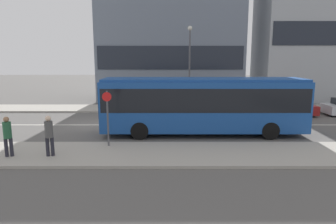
{
  "coord_description": "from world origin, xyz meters",
  "views": [
    {
      "loc": [
        4.74,
        -19.27,
        4.34
      ],
      "look_at": [
        4.69,
        -2.13,
        1.25
      ],
      "focal_mm": 32.0,
      "sensor_mm": 36.0,
      "label": 1
    }
  ],
  "objects_px": {
    "street_lamp": "(191,59)",
    "bus_stop_sign": "(108,114)",
    "pedestrian_near_stop": "(9,134)",
    "city_bus": "(204,102)",
    "parked_car_0": "(285,108)",
    "pedestrian_down_pavement": "(50,133)"
  },
  "relations": [
    {
      "from": "city_bus",
      "to": "street_lamp",
      "type": "xyz_separation_m",
      "value": [
        -0.23,
        7.71,
        2.39
      ]
    },
    {
      "from": "parked_car_0",
      "to": "bus_stop_sign",
      "type": "height_order",
      "value": "bus_stop_sign"
    },
    {
      "from": "city_bus",
      "to": "street_lamp",
      "type": "relative_size",
      "value": 1.7
    },
    {
      "from": "bus_stop_sign",
      "to": "parked_car_0",
      "type": "bearing_deg",
      "value": 35.54
    },
    {
      "from": "parked_car_0",
      "to": "street_lamp",
      "type": "xyz_separation_m",
      "value": [
        -7.09,
        2.08,
        3.63
      ]
    },
    {
      "from": "parked_car_0",
      "to": "pedestrian_down_pavement",
      "type": "bearing_deg",
      "value": -144.62
    },
    {
      "from": "parked_car_0",
      "to": "street_lamp",
      "type": "bearing_deg",
      "value": 163.66
    },
    {
      "from": "pedestrian_down_pavement",
      "to": "bus_stop_sign",
      "type": "bearing_deg",
      "value": 19.89
    },
    {
      "from": "street_lamp",
      "to": "bus_stop_sign",
      "type": "bearing_deg",
      "value": -113.96
    },
    {
      "from": "parked_car_0",
      "to": "bus_stop_sign",
      "type": "relative_size",
      "value": 1.71
    },
    {
      "from": "city_bus",
      "to": "parked_car_0",
      "type": "relative_size",
      "value": 2.49
    },
    {
      "from": "bus_stop_sign",
      "to": "pedestrian_down_pavement",
      "type": "bearing_deg",
      "value": -145.42
    },
    {
      "from": "street_lamp",
      "to": "parked_car_0",
      "type": "bearing_deg",
      "value": -16.34
    },
    {
      "from": "pedestrian_down_pavement",
      "to": "street_lamp",
      "type": "xyz_separation_m",
      "value": [
        6.89,
        12.01,
        3.1
      ]
    },
    {
      "from": "parked_car_0",
      "to": "pedestrian_near_stop",
      "type": "distance_m",
      "value": 18.66
    },
    {
      "from": "city_bus",
      "to": "parked_car_0",
      "type": "height_order",
      "value": "city_bus"
    },
    {
      "from": "pedestrian_down_pavement",
      "to": "bus_stop_sign",
      "type": "distance_m",
      "value": 2.78
    },
    {
      "from": "pedestrian_down_pavement",
      "to": "bus_stop_sign",
      "type": "xyz_separation_m",
      "value": [
        2.24,
        1.54,
        0.55
      ]
    },
    {
      "from": "pedestrian_down_pavement",
      "to": "street_lamp",
      "type": "bearing_deg",
      "value": 45.47
    },
    {
      "from": "pedestrian_near_stop",
      "to": "city_bus",
      "type": "bearing_deg",
      "value": 3.9
    },
    {
      "from": "pedestrian_near_stop",
      "to": "pedestrian_down_pavement",
      "type": "relative_size",
      "value": 0.98
    },
    {
      "from": "street_lamp",
      "to": "pedestrian_near_stop",
      "type": "bearing_deg",
      "value": -125.63
    }
  ]
}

